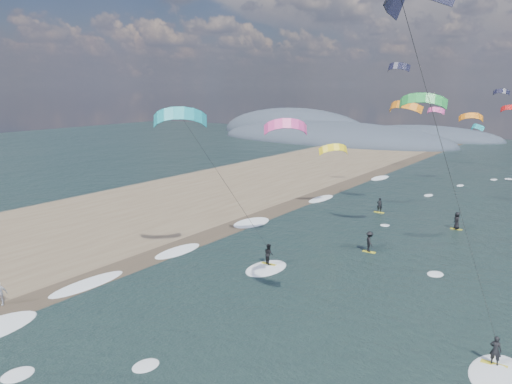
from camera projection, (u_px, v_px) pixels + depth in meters
The scene contains 9 objects.
ground at pixel (132, 376), 24.42m from camera, with size 260.00×260.00×0.00m, color black.
sand_strip at pixel (40, 240), 45.92m from camera, with size 26.00×240.00×0.00m, color brown.
wet_sand_strip at pixel (127, 266), 39.17m from camera, with size 3.00×240.00×0.00m, color #382D23.
coastal_hills at pixel (327, 137), 135.89m from camera, with size 80.00×41.00×15.00m.
kitesurfer_near_a at pixel (423, 85), 20.33m from camera, with size 7.61×9.20×18.58m.
kitesurfer_near_b at pixel (209, 164), 35.73m from camera, with size 7.03×9.10×13.16m.
far_kitesurfers at pixel (400, 228), 46.46m from camera, with size 9.86×14.38×1.83m.
bg_kite_field at pixel (430, 109), 61.54m from camera, with size 15.17×70.25×10.47m.
shoreline_surf at pixel (180, 253), 42.29m from camera, with size 2.40×79.40×0.11m.
Camera 1 is at (17.62, -14.47, 13.96)m, focal length 35.00 mm.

